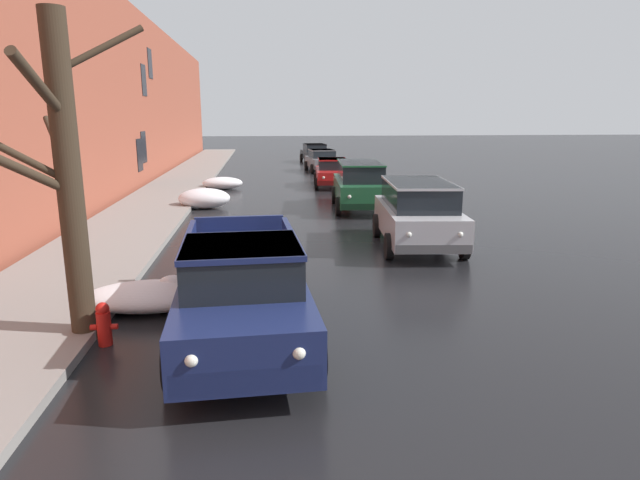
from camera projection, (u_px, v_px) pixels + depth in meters
The scene contains 13 objects.
left_sidewalk_slab at pixel (128, 227), 17.18m from camera, with size 3.12×80.00×0.16m, color gray.
brick_townhouse_facade at pixel (45, 86), 16.00m from camera, with size 0.63×80.00×8.84m.
snow_bank_near_corner_left at pixel (204, 199), 21.12m from camera, with size 2.01×1.28×0.79m.
snow_bank_mid_block_left at pixel (153, 295), 10.17m from camera, with size 2.51×1.45×0.55m.
snow_bank_along_right_kerb at pixel (222, 183), 26.64m from camera, with size 1.96×1.04×0.61m.
bare_tree_second_along_sidewalk at pixel (64, 175), 8.14m from camera, with size 2.75×3.02×5.09m.
pickup_truck_darkblue_approaching_near_lane at pixel (242, 288), 8.54m from camera, with size 2.34×5.34×1.76m.
suv_silver_parked_kerbside_close at pixel (418, 212), 14.76m from camera, with size 2.41×4.49×1.82m.
suv_green_parked_kerbside_mid at pixel (360, 183), 20.92m from camera, with size 2.30×4.85×1.82m.
sedan_red_parked_far_down_block at pixel (332, 172), 27.63m from camera, with size 2.07×4.11×1.42m.
sedan_grey_queued_behind_truck at pixel (322, 160), 35.05m from camera, with size 2.16×3.96×1.42m.
sedan_black_at_far_intersection at pixel (315, 153), 42.01m from camera, with size 2.21×4.23×1.42m.
fire_hydrant at pixel (104, 324), 8.48m from camera, with size 0.42×0.22×0.71m.
Camera 1 is at (-1.78, 0.61, 3.56)m, focal length 30.18 mm.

